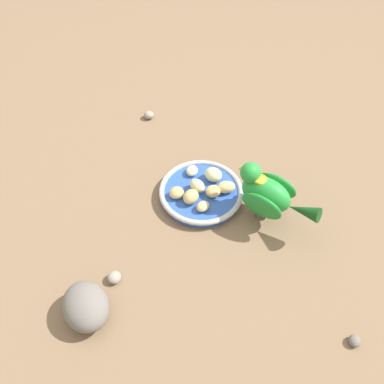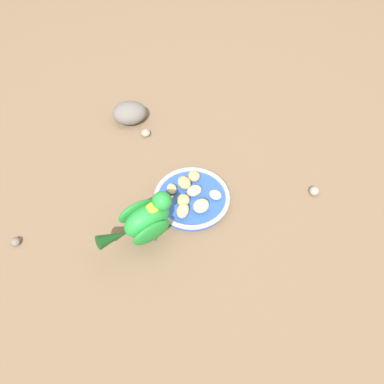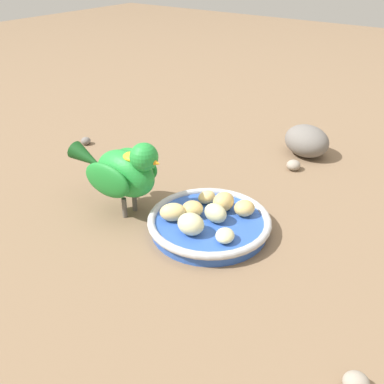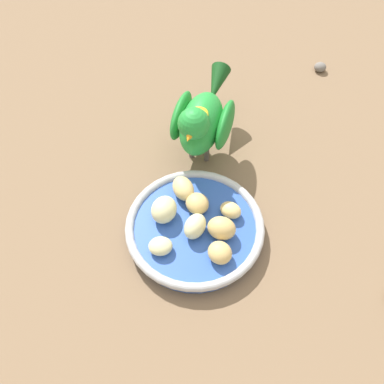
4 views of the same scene
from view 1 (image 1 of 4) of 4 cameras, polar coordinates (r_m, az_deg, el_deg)
ground_plane at (r=0.91m, az=2.89°, el=-0.15°), size 4.00×4.00×0.00m
feeding_bowl at (r=0.89m, az=1.30°, el=-0.07°), size 0.19×0.19×0.02m
apple_piece_0 at (r=0.88m, az=0.75°, el=0.90°), size 0.03×0.04×0.03m
apple_piece_1 at (r=0.85m, az=-0.15°, el=-0.67°), size 0.04×0.03×0.03m
apple_piece_2 at (r=0.84m, az=1.56°, el=-2.05°), size 0.03×0.03×0.02m
apple_piece_3 at (r=0.90m, az=3.05°, el=2.47°), size 0.03×0.04×0.03m
apple_piece_4 at (r=0.88m, az=4.87°, el=0.69°), size 0.05×0.05×0.03m
apple_piece_5 at (r=0.87m, az=3.01°, el=0.10°), size 0.04×0.04×0.02m
apple_piece_6 at (r=0.87m, az=-2.20°, el=-0.10°), size 0.04×0.04×0.02m
apple_piece_7 at (r=0.91m, az=0.01°, el=3.03°), size 0.04×0.04×0.02m
parrot at (r=0.82m, az=10.69°, el=-0.18°), size 0.09×0.19×0.13m
rock_large at (r=0.75m, az=-14.82°, el=-15.41°), size 0.11×0.12×0.06m
pebble_0 at (r=1.09m, az=-6.15°, el=10.80°), size 0.03×0.03×0.02m
pebble_1 at (r=0.78m, az=22.08°, el=-18.99°), size 0.03×0.03×0.02m
pebble_2 at (r=0.79m, az=-11.00°, el=-11.81°), size 0.03×0.03×0.02m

